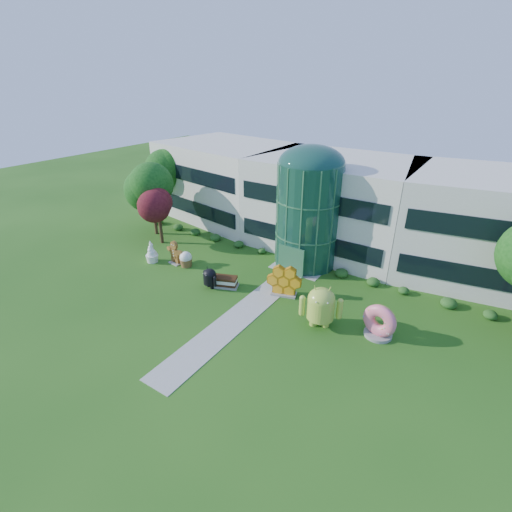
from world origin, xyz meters
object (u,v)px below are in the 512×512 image
Objects in this scene: donut at (380,321)px; android_green at (321,304)px; android_black at (210,277)px; gingerbread at (175,252)px.

android_green is at bearing -153.09° from donut.
donut is (14.36, 1.48, 0.23)m from android_black.
android_green is 1.42× the size of gingerbread.
android_green is 10.38m from android_black.
android_green is 1.76× the size of android_black.
android_green is 4.24m from donut.
donut is at bearing 5.98° from gingerbread.
android_black is (-10.35, -0.24, -0.80)m from android_green.
android_green reaches higher than android_black.
donut is at bearing 20.96° from android_black.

